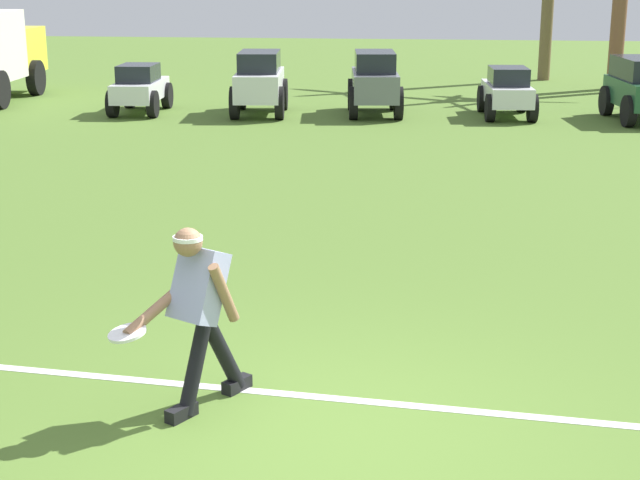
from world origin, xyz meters
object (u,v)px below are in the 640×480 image
(parked_car_slot_b, at_px, (260,81))
(parked_car_slot_c, at_px, (375,81))
(parked_car_slot_d, at_px, (507,91))
(frisbee_in_flight, at_px, (127,333))
(parked_car_slot_a, at_px, (140,88))
(parked_car_slot_e, at_px, (640,87))
(frisbee_thrower, at_px, (200,308))

(parked_car_slot_b, relative_size, parked_car_slot_c, 1.00)
(parked_car_slot_c, relative_size, parked_car_slot_d, 1.08)
(parked_car_slot_b, distance_m, parked_car_slot_d, 5.51)
(frisbee_in_flight, bearing_deg, parked_car_slot_c, 87.58)
(frisbee_in_flight, relative_size, parked_car_slot_d, 0.17)
(frisbee_in_flight, xyz_separation_m, parked_car_slot_b, (-1.90, 15.52, 0.02))
(parked_car_slot_a, relative_size, parked_car_slot_d, 1.00)
(parked_car_slot_c, distance_m, parked_car_slot_d, 2.94)
(frisbee_in_flight, height_order, parked_car_slot_b, parked_car_slot_b)
(parked_car_slot_c, xyz_separation_m, parked_car_slot_e, (5.74, -0.24, -0.02))
(parked_car_slot_a, height_order, parked_car_slot_c, parked_car_slot_c)
(parked_car_slot_c, bearing_deg, parked_car_slot_a, -175.85)
(parked_car_slot_a, bearing_deg, parked_car_slot_b, 1.94)
(frisbee_in_flight, distance_m, parked_car_slot_e, 16.84)
(frisbee_thrower, bearing_deg, parked_car_slot_e, 68.57)
(frisbee_in_flight, height_order, parked_car_slot_e, parked_car_slot_e)
(frisbee_thrower, bearing_deg, parked_car_slot_a, 108.65)
(frisbee_in_flight, bearing_deg, parked_car_slot_a, 106.76)
(frisbee_in_flight, distance_m, parked_car_slot_b, 15.64)
(parked_car_slot_a, height_order, parked_car_slot_d, same)
(frisbee_thrower, bearing_deg, parked_car_slot_c, 89.14)
(frisbee_thrower, height_order, parked_car_slot_a, frisbee_thrower)
(parked_car_slot_b, bearing_deg, parked_car_slot_d, 2.84)
(parked_car_slot_a, xyz_separation_m, parked_car_slot_d, (8.25, 0.37, 0.00))
(parked_car_slot_a, relative_size, parked_car_slot_b, 0.92)
(parked_car_slot_a, xyz_separation_m, parked_car_slot_c, (5.31, 0.39, 0.18))
(frisbee_thrower, distance_m, parked_car_slot_c, 15.45)
(frisbee_in_flight, bearing_deg, frisbee_thrower, 40.23)
(parked_car_slot_a, distance_m, parked_car_slot_c, 5.33)
(parked_car_slot_a, bearing_deg, parked_car_slot_c, 4.15)
(parked_car_slot_a, height_order, parked_car_slot_e, parked_car_slot_e)
(frisbee_thrower, bearing_deg, frisbee_in_flight, -139.77)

